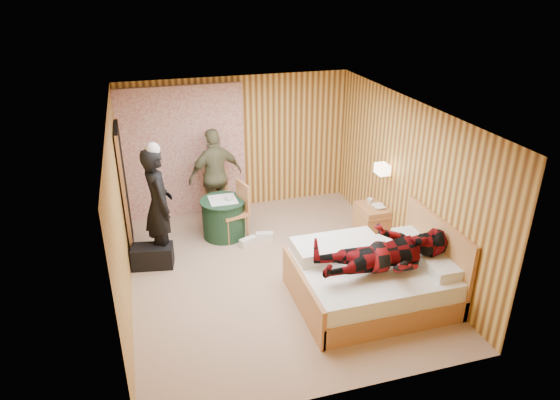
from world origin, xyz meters
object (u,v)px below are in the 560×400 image
object	(u,v)px
round_table	(224,218)
man_at_table	(216,176)
nightstand	(372,221)
bed	(373,278)
chair_near	(237,207)
chair_far	(217,193)
man_on_bed	(387,244)
wall_lamp	(383,169)
duffel_bag	(153,256)
woman_standing	(159,205)

from	to	relation	value
round_table	man_at_table	world-z (taller)	man_at_table
nightstand	round_table	world-z (taller)	round_table
bed	round_table	xyz separation A→B (m)	(-1.64, 2.36, 0.03)
round_table	chair_near	world-z (taller)	chair_near
chair_far	man_on_bed	distance (m)	3.65
man_on_bed	wall_lamp	bearing A→B (deg)	65.46
round_table	wall_lamp	bearing A→B (deg)	-20.26
duffel_bag	nightstand	bearing A→B (deg)	8.09
duffel_bag	round_table	bearing A→B (deg)	37.87
round_table	chair_near	size ratio (longest dim) A/B	0.79
nightstand	chair_near	distance (m)	2.29
wall_lamp	chair_far	distance (m)	2.97
nightstand	duffel_bag	distance (m)	3.64
wall_lamp	duffel_bag	size ratio (longest dim) A/B	0.42
bed	chair_far	size ratio (longest dim) A/B	2.20
chair_near	man_on_bed	xyz separation A→B (m)	(1.44, -2.49, 0.41)
wall_lamp	man_at_table	size ratio (longest dim) A/B	0.15
bed	man_at_table	xyz separation A→B (m)	(-1.64, 3.01, 0.54)
chair_far	man_at_table	world-z (taller)	man_at_table
wall_lamp	chair_near	world-z (taller)	wall_lamp
round_table	man_at_table	xyz separation A→B (m)	(0.00, 0.65, 0.52)
round_table	chair_near	xyz separation A→B (m)	(0.22, -0.10, 0.22)
chair_far	woman_standing	world-z (taller)	woman_standing
nightstand	duffel_bag	xyz separation A→B (m)	(-3.63, 0.10, -0.13)
chair_far	man_on_bed	bearing A→B (deg)	-60.46
wall_lamp	nightstand	distance (m)	1.01
wall_lamp	chair_near	distance (m)	2.47
chair_far	chair_near	world-z (taller)	chair_near
wall_lamp	round_table	xyz separation A→B (m)	(-2.44, 0.90, -0.95)
chair_near	bed	bearing A→B (deg)	17.68
duffel_bag	man_at_table	bearing A→B (deg)	56.38
man_on_bed	round_table	bearing A→B (deg)	122.70
duffel_bag	man_on_bed	world-z (taller)	man_on_bed
chair_near	woman_standing	world-z (taller)	woman_standing
wall_lamp	duffel_bag	xyz separation A→B (m)	(-3.67, 0.24, -1.12)
wall_lamp	duffel_bag	bearing A→B (deg)	176.28
duffel_bag	man_at_table	world-z (taller)	man_at_table
round_table	man_at_table	distance (m)	0.83
bed	man_on_bed	xyz separation A→B (m)	(0.03, -0.23, 0.66)
bed	round_table	bearing A→B (deg)	124.70
wall_lamp	bed	world-z (taller)	wall_lamp
chair_far	chair_near	xyz separation A→B (m)	(0.22, -0.72, 0.03)
nightstand	chair_far	distance (m)	2.78
wall_lamp	chair_near	size ratio (longest dim) A/B	0.26
chair_far	bed	bearing A→B (deg)	-59.10
nightstand	round_table	size ratio (longest dim) A/B	0.78
bed	woman_standing	distance (m)	3.36
chair_near	chair_far	bearing A→B (deg)	-177.58
chair_near	woman_standing	size ratio (longest dim) A/B	0.53
man_at_table	duffel_bag	bearing A→B (deg)	31.16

